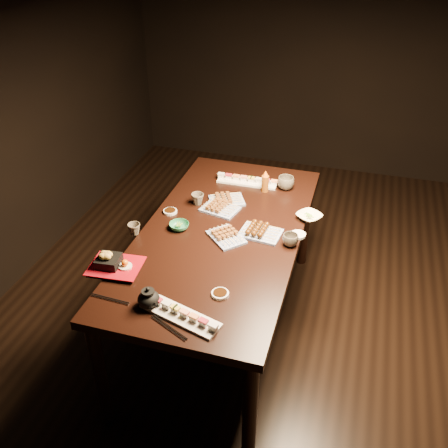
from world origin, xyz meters
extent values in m
plane|color=black|center=(0.00, 0.00, 0.00)|extent=(5.00, 5.00, 0.00)
cube|color=black|center=(-0.42, -0.03, 0.38)|extent=(1.40, 1.99, 0.75)
imported|color=#27774C|center=(-0.67, -0.07, 0.77)|extent=(0.16, 0.16, 0.04)
imported|color=white|center=(0.04, 0.24, 0.77)|extent=(0.19, 0.19, 0.03)
imported|color=#534B3F|center=(-0.89, -0.20, 0.78)|extent=(0.09, 0.09, 0.07)
imported|color=#534B3F|center=(-0.02, -0.05, 0.78)|extent=(0.11, 0.11, 0.07)
imported|color=#534B3F|center=(-0.66, 0.22, 0.79)|extent=(0.10, 0.10, 0.07)
imported|color=#534B3F|center=(-0.16, 0.58, 0.79)|extent=(0.15, 0.15, 0.09)
cylinder|color=brown|center=(-0.29, 0.50, 0.82)|extent=(0.06, 0.06, 0.15)
cylinder|color=white|center=(-0.78, 0.08, 0.76)|extent=(0.11, 0.11, 0.01)
cylinder|color=white|center=(0.01, 0.05, 0.76)|extent=(0.11, 0.11, 0.02)
cylinder|color=white|center=(-0.27, -0.56, 0.76)|extent=(0.09, 0.09, 0.02)
cylinder|color=white|center=(-0.55, 0.59, 0.76)|extent=(0.11, 0.11, 0.02)
camera|label=1|loc=(0.27, -2.32, 2.36)|focal=40.00mm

